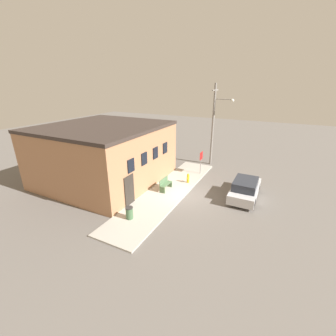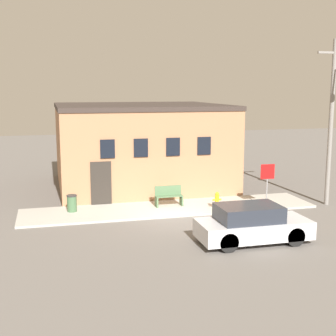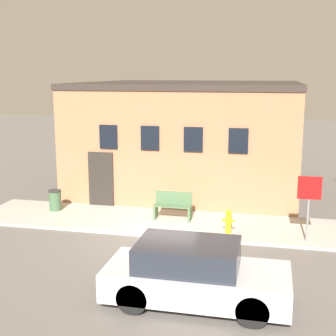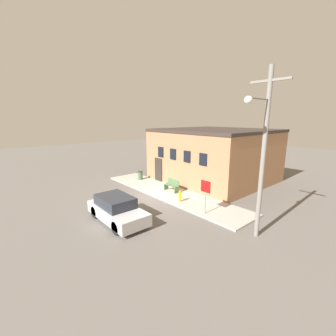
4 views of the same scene
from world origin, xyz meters
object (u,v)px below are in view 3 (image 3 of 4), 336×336
Objects in this scene: fire_hydrant at (228,221)px; parked_car at (194,274)px; bench at (173,206)px; trash_bin at (55,200)px; stop_sign at (309,196)px.

fire_hydrant is 4.65m from parked_car.
bench reaches higher than trash_bin.
stop_sign reaches higher than trash_bin.
parked_car is (-2.77, -4.38, -0.85)m from stop_sign.
trash_bin is at bearing 137.11° from parked_car.
trash_bin is at bearing 171.03° from stop_sign.
trash_bin is (-9.02, 1.42, -1.05)m from stop_sign.
fire_hydrant is at bearing -27.53° from bench.
parked_car reaches higher than trash_bin.
stop_sign is at bearing -16.44° from bench.
fire_hydrant is at bearing 174.13° from stop_sign.
fire_hydrant is 0.61× the size of bench.
stop_sign reaches higher than bench.
bench is 5.95m from parked_car.
bench is at bearing -1.32° from trash_bin.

